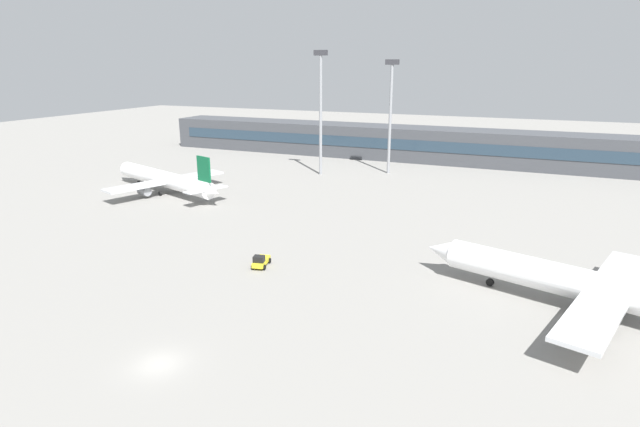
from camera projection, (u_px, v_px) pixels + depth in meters
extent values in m
plane|color=gray|center=(329.00, 233.00, 80.48)|extent=(400.00, 400.00, 0.00)
cube|color=#3F4247|center=(423.00, 144.00, 139.96)|extent=(154.75, 12.00, 9.00)
cube|color=#263847|center=(418.00, 146.00, 134.49)|extent=(147.01, 0.16, 2.80)
cylinder|color=white|center=(599.00, 289.00, 53.28)|extent=(32.45, 12.74, 3.47)
cone|color=white|center=(442.00, 250.00, 64.31)|extent=(4.60, 4.25, 3.29)
cube|color=silver|center=(608.00, 293.00, 52.80)|extent=(12.04, 27.47, 0.46)
cylinder|color=gray|center=(617.00, 288.00, 57.20)|extent=(3.32, 2.59, 1.82)
cylinder|color=gray|center=(594.00, 324.00, 49.12)|extent=(3.32, 2.59, 1.82)
cylinder|color=black|center=(490.00, 282.00, 61.05)|extent=(0.98, 0.61, 0.91)
cylinder|color=black|center=(619.00, 308.00, 54.63)|extent=(0.98, 0.61, 0.91)
cylinder|color=black|center=(610.00, 325.00, 51.13)|extent=(0.98, 0.61, 0.91)
cylinder|color=white|center=(164.00, 179.00, 105.05)|extent=(30.35, 13.32, 3.27)
cone|color=white|center=(124.00, 168.00, 116.02)|extent=(4.42, 4.12, 3.11)
cone|color=white|center=(213.00, 192.00, 94.19)|extent=(3.84, 3.24, 2.29)
cube|color=#0C5933|center=(204.00, 169.00, 94.74)|extent=(3.68, 1.54, 4.74)
cube|color=silver|center=(206.00, 189.00, 95.65)|extent=(5.12, 8.93, 0.21)
cube|color=silver|center=(167.00, 181.00, 104.57)|extent=(12.42, 25.75, 0.43)
cylinder|color=gray|center=(189.00, 183.00, 108.57)|extent=(3.17, 2.54, 1.72)
cylinder|color=gray|center=(144.00, 191.00, 101.24)|extent=(3.17, 2.54, 1.72)
cylinder|color=black|center=(139.00, 183.00, 112.74)|extent=(0.93, 0.61, 0.86)
cylinder|color=black|center=(179.00, 190.00, 106.20)|extent=(0.93, 0.61, 0.86)
cylinder|color=black|center=(160.00, 194.00, 103.03)|extent=(0.93, 0.61, 0.86)
cube|color=yellow|center=(261.00, 261.00, 67.00)|extent=(2.23, 3.84, 0.60)
cube|color=black|center=(259.00, 259.00, 65.97)|extent=(1.60, 1.37, 0.90)
cylinder|color=black|center=(253.00, 267.00, 66.10)|extent=(0.39, 0.74, 0.70)
cylinder|color=black|center=(264.00, 267.00, 65.81)|extent=(0.39, 0.74, 0.70)
cylinder|color=black|center=(258.00, 260.00, 68.36)|extent=(0.39, 0.74, 0.70)
cylinder|color=black|center=(270.00, 261.00, 68.07)|extent=(0.39, 0.74, 0.70)
cylinder|color=gray|center=(390.00, 121.00, 121.07)|extent=(0.70, 0.70, 25.50)
cube|color=#333338|center=(392.00, 62.00, 117.31)|extent=(3.20, 0.80, 1.20)
cylinder|color=gray|center=(321.00, 117.00, 119.44)|extent=(0.70, 0.70, 27.53)
cube|color=#333338|center=(321.00, 53.00, 115.39)|extent=(3.20, 0.80, 1.20)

